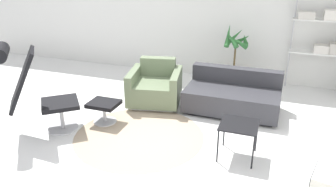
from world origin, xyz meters
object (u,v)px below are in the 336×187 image
shelf_unit (326,33)px  side_table (239,127)px  armchair_red (155,88)px  lounge_chair (31,83)px  ottoman (104,108)px  couch_low (233,96)px  potted_plant (235,61)px

shelf_unit → side_table: bearing=-111.4°
armchair_red → side_table: bearing=130.8°
lounge_chair → side_table: lounge_chair is taller
lounge_chair → side_table: size_ratio=2.86×
lounge_chair → armchair_red: size_ratio=1.31×
ottoman → couch_low: (1.80, 1.12, 0.00)m
couch_low → shelf_unit: size_ratio=0.81×
ottoman → side_table: side_table is taller
potted_plant → shelf_unit: 1.70m
armchair_red → shelf_unit: 3.25m
ottoman → potted_plant: potted_plant is taller
ottoman → potted_plant: bearing=54.2°
side_table → potted_plant: (-0.47, 2.53, 0.10)m
couch_low → side_table: (0.30, -1.40, 0.17)m
side_table → shelf_unit: bearing=68.6°
couch_low → lounge_chair: bearing=34.6°
armchair_red → potted_plant: potted_plant is taller
couch_low → side_table: size_ratio=3.26×
couch_low → side_table: 1.44m
shelf_unit → ottoman: bearing=-141.7°
ottoman → lounge_chair: bearing=-139.9°
lounge_chair → potted_plant: (2.37, 2.88, -0.25)m
potted_plant → ottoman: bearing=-125.8°
side_table → couch_low: bearing=102.0°
shelf_unit → couch_low: bearing=-134.8°
side_table → shelf_unit: size_ratio=0.25×
armchair_red → side_table: 2.07m
ottoman → armchair_red: 1.09m
side_table → potted_plant: potted_plant is taller
shelf_unit → lounge_chair: bearing=-141.3°
lounge_chair → shelf_unit: size_ratio=0.71×
side_table → potted_plant: size_ratio=0.38×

